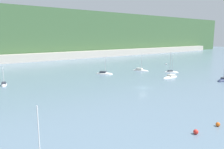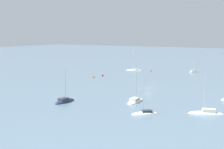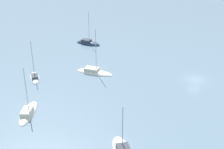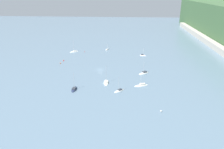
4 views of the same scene
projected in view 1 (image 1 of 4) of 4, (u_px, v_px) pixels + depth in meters
The scene contains 12 objects.
ground_plane at pixel (143, 88), 71.13m from camera, with size 600.00×600.00×0.00m, color slate.
hillside_ridge at pixel (21, 34), 180.16m from camera, with size 457.28×81.20×36.43m.
shore_town_strip at pixel (41, 57), 148.07m from camera, with size 388.68×6.00×5.23m.
sailboat_1 at pixel (104, 74), 97.04m from camera, with size 6.83×7.74×8.51m.
sailboat_2 at pixel (140, 70), 106.47m from camera, with size 5.33×8.62×9.61m.
sailboat_4 at pixel (224, 81), 82.13m from camera, with size 7.47×2.79×10.26m.
sailboat_5 at pixel (170, 77), 88.84m from camera, with size 8.96×3.45×11.11m.
sailboat_6 at pixel (4, 85), 74.59m from camera, with size 3.13×5.60×7.08m.
sailboat_7 at pixel (171, 72), 101.45m from camera, with size 5.81×6.17×9.29m.
mooring_buoy_0 at pixel (218, 124), 40.69m from camera, with size 0.81×0.81×0.81m.
mooring_buoy_2 at pixel (196, 132), 37.43m from camera, with size 0.86×0.86×0.86m.
mooring_buoy_3 at pixel (166, 64), 128.47m from camera, with size 0.82×0.82×0.82m.
Camera 1 is at (-49.56, -49.48, 16.62)m, focal length 35.00 mm.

